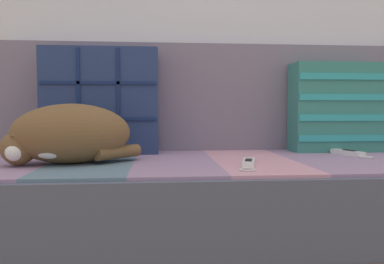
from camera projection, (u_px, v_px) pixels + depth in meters
couch at (248, 211)px, 1.38m from camera, size 2.04×0.81×0.39m
sofa_backrest at (231, 98)px, 1.69m from camera, size 2.00×0.14×0.46m
throw_pillow_quilted at (101, 101)px, 1.49m from camera, size 0.45×0.14×0.42m
throw_pillow_striped at (338, 107)px, 1.58m from camera, size 0.39×0.14×0.37m
sleeping_cat at (68, 135)px, 1.21m from camera, size 0.43×0.30×0.20m
game_remote_near at (349, 153)px, 1.45m from camera, size 0.09×0.20×0.02m
game_remote_far at (249, 163)px, 1.16m from camera, size 0.09×0.19×0.02m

